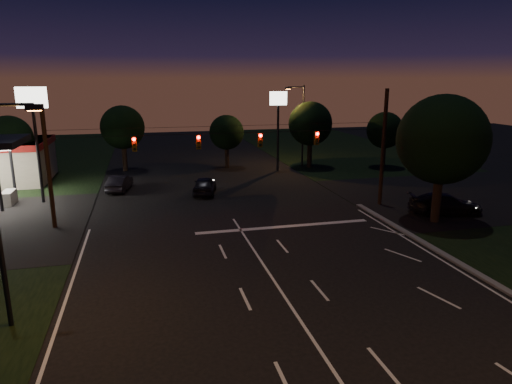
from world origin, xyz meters
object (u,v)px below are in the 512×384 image
object	(u,v)px
tree_right_near	(441,140)
car_oncoming_a	(205,185)
utility_pole_right	(379,205)
car_oncoming_b	(120,183)
car_cross	(445,204)

from	to	relation	value
tree_right_near	car_oncoming_a	xyz separation A→B (m)	(-14.53, 11.63, -4.92)
tree_right_near	utility_pole_right	bearing A→B (deg)	107.53
car_oncoming_b	car_oncoming_a	bearing A→B (deg)	169.55
tree_right_near	car_oncoming_a	bearing A→B (deg)	141.32
car_oncoming_b	utility_pole_right	bearing A→B (deg)	166.10
utility_pole_right	car_oncoming_a	bearing A→B (deg)	152.41
utility_pole_right	tree_right_near	world-z (taller)	tree_right_near
tree_right_near	car_cross	size ratio (longest dim) A/B	1.67
car_cross	tree_right_near	bearing A→B (deg)	140.49
utility_pole_right	tree_right_near	distance (m)	7.61
utility_pole_right	car_cross	bearing A→B (deg)	-45.56
car_oncoming_a	car_cross	world-z (taller)	car_cross
car_oncoming_b	car_cross	bearing A→B (deg)	162.61
utility_pole_right	car_oncoming_a	xyz separation A→B (m)	(-13.00, 6.79, 0.76)
car_oncoming_b	car_cross	xyz separation A→B (m)	(23.60, -13.22, 0.07)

